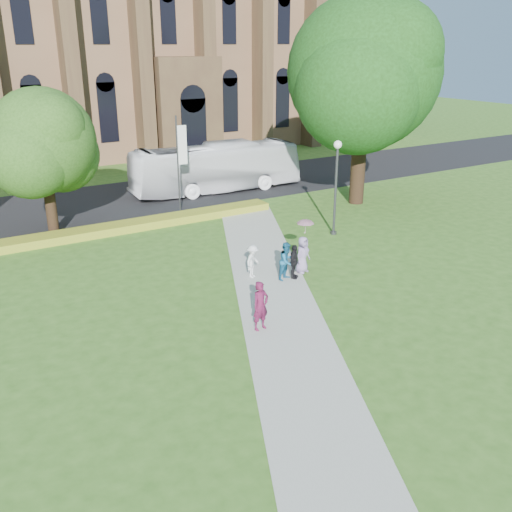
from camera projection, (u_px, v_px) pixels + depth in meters
ground at (289, 306)px, 23.29m from camera, size 160.00×160.00×0.00m
road at (125, 199)px, 39.29m from camera, size 160.00×10.00×0.02m
footpath at (275, 297)px, 24.08m from camera, size 15.58×28.54×0.04m
flower_hedge at (131, 226)px, 32.80m from camera, size 18.00×1.40×0.45m
cathedral at (146, 11)px, 55.39m from camera, size 52.60×18.25×28.00m
streetlamp at (336, 176)px, 30.98m from camera, size 0.44×0.44×5.24m
large_tree at (364, 73)px, 35.48m from camera, size 9.60×9.60×13.20m
street_tree_1 at (42, 141)px, 30.14m from camera, size 5.60×5.60×8.05m
banner_pole_0 at (179, 158)px, 35.29m from camera, size 0.70×0.10×6.00m
tour_coach at (216, 168)px, 40.70m from camera, size 12.53×3.61×3.45m
pedestrian_0 at (261, 306)px, 21.05m from camera, size 0.76×0.56×1.90m
pedestrian_1 at (287, 261)px, 25.59m from camera, size 1.03×0.92×1.75m
pedestrian_2 at (253, 261)px, 25.86m from camera, size 1.14×1.02×1.54m
pedestrian_3 at (294, 262)px, 25.73m from camera, size 0.97×0.89×1.59m
pedestrian_4 at (303, 255)px, 26.39m from camera, size 0.98×0.79×1.74m
parasol at (305, 229)px, 26.13m from camera, size 0.98×0.98×0.68m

